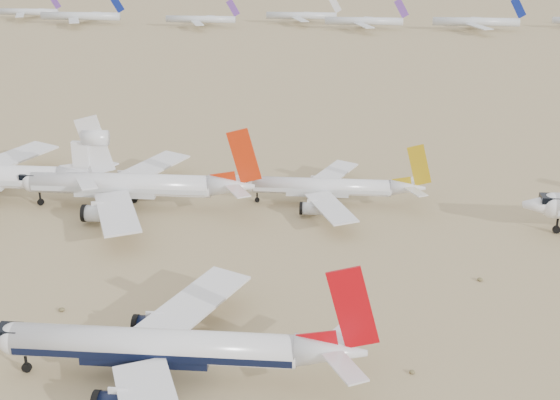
# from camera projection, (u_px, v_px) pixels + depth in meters

# --- Properties ---
(ground) EXTENTS (7000.00, 7000.00, 0.00)m
(ground) POSITION_uv_depth(u_px,v_px,m) (237.00, 371.00, 109.13)
(ground) COLOR #988058
(ground) RESTS_ON ground
(main_airliner) EXTENTS (52.19, 50.97, 18.42)m
(main_airliner) POSITION_uv_depth(u_px,v_px,m) (171.00, 347.00, 105.52)
(main_airliner) COLOR white
(main_airliner) RESTS_ON ground
(row2_gold_tail) EXTENTS (39.76, 38.89, 14.16)m
(row2_gold_tail) POSITION_uv_depth(u_px,v_px,m) (330.00, 187.00, 166.49)
(row2_gold_tail) COLOR white
(row2_gold_tail) RESTS_ON ground
(row2_orange_tail) EXTENTS (51.46, 50.34, 18.36)m
(row2_orange_tail) POSITION_uv_depth(u_px,v_px,m) (131.00, 185.00, 164.16)
(row2_orange_tail) COLOR white
(row2_orange_tail) RESTS_ON ground
(distant_storage_row) EXTENTS (568.81, 55.51, 14.87)m
(distant_storage_row) POSITION_uv_depth(u_px,v_px,m) (352.00, 19.00, 388.87)
(distant_storage_row) COLOR silver
(distant_storage_row) RESTS_ON ground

